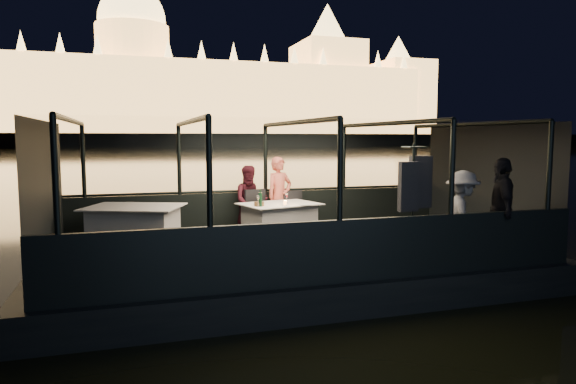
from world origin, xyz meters
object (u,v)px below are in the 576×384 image
object	(u,v)px
chair_port_left	(258,217)
passenger_stripe	(463,211)
person_woman_coral	(279,200)
wine_bottle	(260,198)
passenger_dark	(501,211)
coat_stand	(412,212)
person_man_maroon	(250,201)
dining_table_central	(279,223)
dining_table_aft	(135,232)
chair_port_right	(296,215)

from	to	relation	value
chair_port_left	passenger_stripe	bearing A→B (deg)	-60.53
person_woman_coral	wine_bottle	bearing A→B (deg)	-142.94
chair_port_left	passenger_dark	distance (m)	4.56
coat_stand	person_man_maroon	xyz separation A→B (m)	(-1.80, 3.31, -0.15)
dining_table_central	passenger_stripe	xyz separation A→B (m)	(2.38, -2.48, 0.47)
dining_table_aft	person_woman_coral	distance (m)	3.10
chair_port_right	wine_bottle	xyz separation A→B (m)	(-0.95, -0.77, 0.47)
person_woman_coral	passenger_stripe	world-z (taller)	passenger_stripe
dining_table_central	passenger_stripe	distance (m)	3.47
wine_bottle	chair_port_right	bearing A→B (deg)	38.93
chair_port_right	person_woman_coral	distance (m)	0.49
dining_table_aft	person_woman_coral	size ratio (longest dim) A/B	0.97
person_woman_coral	passenger_dark	xyz separation A→B (m)	(2.76, -3.39, 0.10)
dining_table_aft	passenger_stripe	bearing A→B (deg)	-23.88
coat_stand	person_man_maroon	distance (m)	3.76
dining_table_aft	wine_bottle	bearing A→B (deg)	-2.50
dining_table_aft	passenger_stripe	distance (m)	5.60
dining_table_central	coat_stand	bearing A→B (deg)	-61.81
person_woman_coral	passenger_dark	size ratio (longest dim) A/B	0.95
person_woman_coral	coat_stand	bearing A→B (deg)	-90.28
person_man_maroon	chair_port_right	bearing A→B (deg)	-13.47
coat_stand	person_woman_coral	bearing A→B (deg)	109.54
person_woman_coral	dining_table_central	bearing A→B (deg)	-126.28
dining_table_central	person_man_maroon	world-z (taller)	person_man_maroon
passenger_stripe	passenger_dark	distance (m)	0.62
dining_table_central	dining_table_aft	size ratio (longest dim) A/B	0.91
dining_table_central	wine_bottle	xyz separation A→B (m)	(-0.46, -0.32, 0.53)
chair_port_right	person_woman_coral	size ratio (longest dim) A/B	0.56
passenger_dark	passenger_stripe	bearing A→B (deg)	-79.34
passenger_dark	wine_bottle	distance (m)	4.16
passenger_dark	wine_bottle	xyz separation A→B (m)	(-3.44, 2.35, 0.06)
dining_table_aft	chair_port_right	xyz separation A→B (m)	(3.21, 0.67, 0.06)
person_man_maroon	wine_bottle	bearing A→B (deg)	-89.60
coat_stand	person_man_maroon	size ratio (longest dim) A/B	1.32
person_woman_coral	passenger_dark	bearing A→B (deg)	-70.61
dining_table_aft	chair_port_left	world-z (taller)	chair_port_left
person_woman_coral	chair_port_right	bearing A→B (deg)	-64.60
dining_table_aft	coat_stand	size ratio (longest dim) A/B	0.82
chair_port_left	passenger_stripe	world-z (taller)	passenger_stripe
passenger_dark	wine_bottle	size ratio (longest dim) A/B	5.31
person_man_maroon	passenger_stripe	distance (m)	4.24
passenger_stripe	dining_table_aft	bearing A→B (deg)	85.19
coat_stand	wine_bottle	xyz separation A→B (m)	(-1.85, 2.27, 0.02)
passenger_dark	dining_table_central	bearing A→B (deg)	-103.41
dining_table_aft	chair_port_left	bearing A→B (deg)	15.55
coat_stand	passenger_stripe	world-z (taller)	coat_stand
chair_port_left	person_woman_coral	distance (m)	0.67
dining_table_aft	passenger_stripe	xyz separation A→B (m)	(5.10, -2.26, 0.47)
dining_table_central	passenger_dark	world-z (taller)	passenger_dark
passenger_dark	dining_table_aft	bearing A→B (deg)	-84.81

